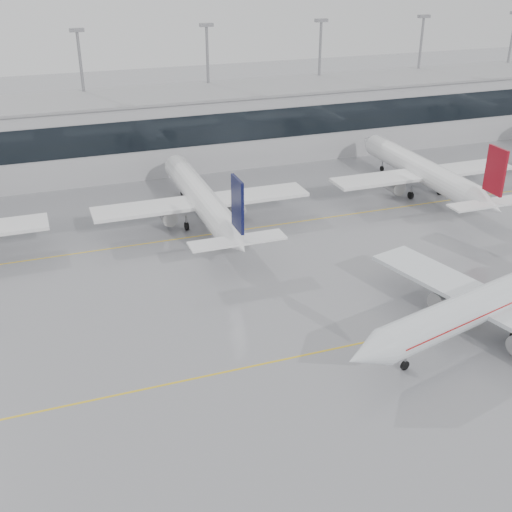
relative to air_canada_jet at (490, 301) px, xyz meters
name	(u,v)px	position (x,y,z in m)	size (l,w,h in m)	color
ground	(299,356)	(-19.06, 2.37, -3.50)	(320.00, 320.00, 0.00)	gray
taxi_line_main	(299,356)	(-19.06, 2.37, -3.49)	(120.00, 0.25, 0.01)	gold
taxi_line_north	(210,234)	(-19.06, 32.37, -3.49)	(120.00, 0.25, 0.01)	gold
terminal	(157,131)	(-19.06, 64.37, 2.50)	(180.00, 15.00, 12.00)	#A7A7AB
terminal_glass	(167,134)	(-19.06, 56.82, 4.00)	(180.00, 0.20, 5.00)	black
terminal_roof	(155,95)	(-19.06, 64.37, 8.70)	(182.00, 16.00, 0.40)	gray
light_masts	(147,81)	(-19.06, 70.37, 9.85)	(156.40, 1.00, 22.60)	gray
air_canada_jet	(490,301)	(0.00, 0.00, 0.00)	(35.18, 28.36, 11.07)	silver
parked_jet_c	(202,199)	(-19.06, 36.06, 0.22)	(29.64, 36.96, 11.72)	white
parked_jet_d	(423,171)	(15.94, 36.06, 0.22)	(29.64, 36.96, 11.72)	white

